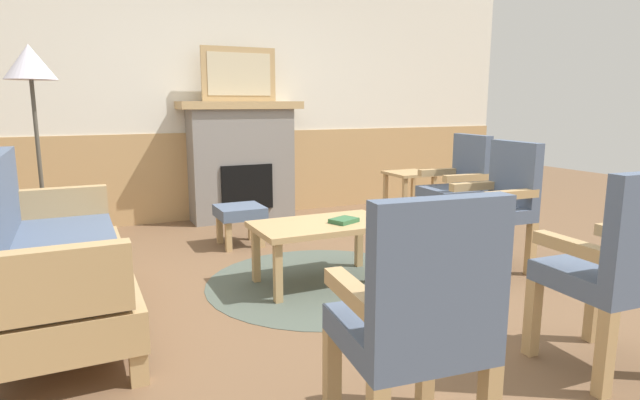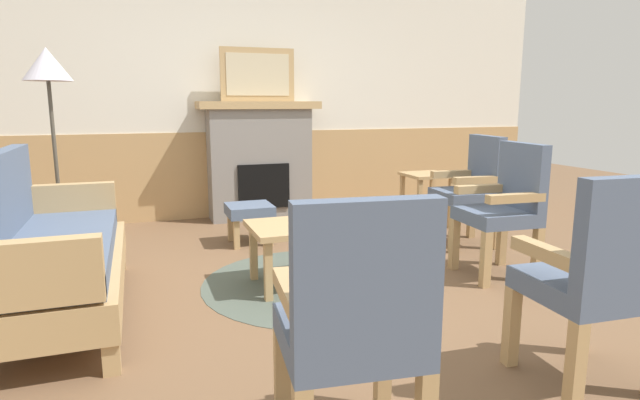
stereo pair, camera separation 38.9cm
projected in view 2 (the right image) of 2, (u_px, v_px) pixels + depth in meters
ground_plane at (337, 285)px, 3.67m from camera, size 14.00×14.00×0.00m
wall_back at (253, 99)px, 5.84m from camera, size 7.20×0.14×2.70m
fireplace at (260, 159)px, 5.73m from camera, size 1.30×0.44×1.28m
framed_picture at (258, 75)px, 5.56m from camera, size 0.80×0.04×0.56m
couch at (49, 252)px, 3.07m from camera, size 0.70×1.80×0.98m
coffee_table at (319, 230)px, 3.66m from camera, size 0.96×0.56×0.44m
round_rug at (319, 282)px, 3.73m from camera, size 1.65×1.65×0.01m
book_on_table at (340, 221)px, 3.63m from camera, size 0.22×0.20×0.03m
footstool at (249, 213)px, 4.72m from camera, size 0.40×0.40×0.36m
armchair_near_fireplace at (472, 185)px, 4.65m from camera, size 0.52×0.52×0.98m
armchair_by_window_left at (506, 204)px, 3.81m from camera, size 0.51×0.51×0.98m
armchair_front_left at (355, 320)px, 1.77m from camera, size 0.53×0.53×0.98m
armchair_front_center at (599, 273)px, 2.26m from camera, size 0.51×0.51×0.98m
side_table at (426, 184)px, 5.38m from camera, size 0.44×0.44×0.55m
floor_lamp_by_couch at (48, 78)px, 3.98m from camera, size 0.36×0.36×1.68m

